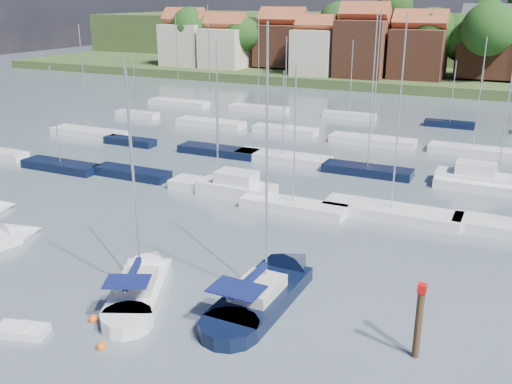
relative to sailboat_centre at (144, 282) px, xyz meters
The scene contains 10 objects.
ground 37.47m from the sailboat_centre, 85.81° to the left, with size 260.00×260.00×0.00m, color #42515A.
sailboat_centre is the anchor object (origin of this frame).
sailboat_navy 7.87m from the sailboat_centre, 22.11° to the left, with size 3.51×12.32×16.94m.
tender 7.47m from the sailboat_centre, 111.24° to the right, with size 2.91×1.92×0.58m.
timber_piling 16.27m from the sailboat_centre, ahead, with size 0.40×0.40×6.21m.
buoy_c 4.36m from the sailboat_centre, 92.84° to the right, with size 0.51×0.51×0.51m, color #D85914.
buoy_d 6.49m from the sailboat_centre, 73.15° to the right, with size 0.52×0.52×0.52m, color #D85914.
buoy_e 8.87m from the sailboat_centre, 33.85° to the left, with size 0.46×0.46×0.46m, color #D85914.
marina_field 32.84m from the sailboat_centre, 81.87° to the left, with size 79.62×41.41×15.93m.
far_shore_town 130.20m from the sailboat_centre, 87.81° to the left, with size 212.46×90.00×22.27m.
Camera 1 is at (16.65, -22.40, 16.71)m, focal length 40.00 mm.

